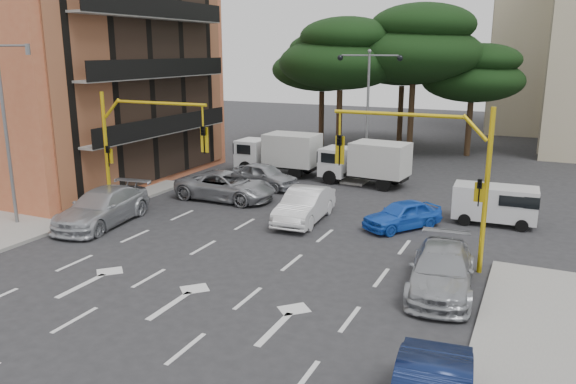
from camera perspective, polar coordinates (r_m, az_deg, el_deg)
name	(u,v)px	position (r m, az deg, el deg)	size (l,w,h in m)	color
ground	(246,255)	(22.40, -4.30, -6.38)	(120.00, 120.00, 0.00)	#28282B
median_strip	(365,174)	(36.63, 7.87, 1.81)	(1.40, 6.00, 0.15)	gray
apartment_orange	(53,67)	(38.57, -22.81, 11.64)	(15.19, 16.15, 13.70)	#BD593B
pine_left_near	(341,54)	(42.68, 5.42, 13.81)	(9.15, 9.15, 10.23)	#382616
pine_center	(415,44)	(43.24, 12.82, 14.45)	(9.98, 9.98, 11.16)	#382616
pine_left_far	(323,62)	(47.48, 3.54, 13.04)	(8.32, 8.32, 9.30)	#382616
pine_right	(474,73)	(44.59, 18.35, 11.40)	(7.49, 7.49, 8.37)	#382616
pine_back	(404,53)	(48.56, 11.69, 13.63)	(9.15, 9.15, 10.23)	#382616
signal_mast_right	(436,164)	(20.96, 14.79, 2.79)	(5.79, 0.37, 6.00)	yellow
signal_mast_left	(135,139)	(26.80, -15.25, 5.18)	(5.79, 0.37, 6.00)	yellow
street_lamp_left	(8,124)	(27.80, -26.54, 6.24)	(2.08, 0.20, 8.00)	slate
street_lamp_center	(368,90)	(35.88, 8.16, 10.18)	(4.16, 0.36, 7.77)	slate
car_white_hatch	(305,205)	(26.40, 1.69, -1.35)	(1.65, 4.74, 1.56)	silver
car_blue_compact	(402,215)	(25.87, 11.54, -2.28)	(1.53, 3.80, 1.30)	blue
car_silver_wagon	(102,207)	(27.34, -18.35, -1.48)	(2.27, 5.59, 1.62)	#B0B3B9
car_silver_cross_a	(226,186)	(30.41, -6.32, 0.62)	(2.53, 5.49, 1.53)	#9C9EA3
car_silver_cross_b	(264,175)	(32.95, -2.42, 1.69)	(1.71, 4.26, 1.45)	#A7A9AF
car_silver_parked	(442,270)	(19.59, 15.34, -7.66)	(2.06, 5.07, 1.47)	#A1A4A9
van_white	(495,205)	(27.66, 20.24, -1.23)	(1.66, 3.68, 1.84)	silver
box_truck_a	(278,154)	(36.42, -0.99, 3.92)	(2.31, 5.50, 2.70)	white
box_truck_b	(365,163)	(33.84, 7.79, 2.92)	(2.24, 5.34, 2.63)	white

